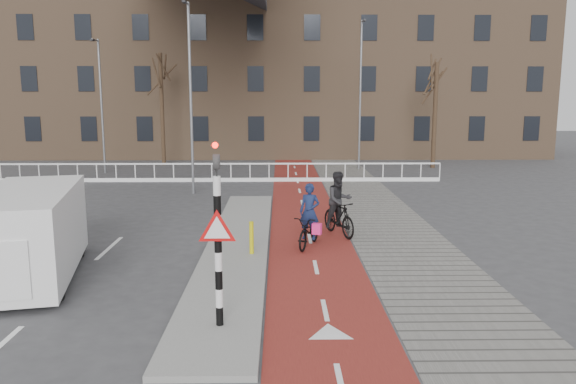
{
  "coord_description": "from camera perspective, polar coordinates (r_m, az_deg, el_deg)",
  "views": [
    {
      "loc": [
        0.55,
        -12.18,
        4.45
      ],
      "look_at": [
        0.81,
        5.0,
        1.5
      ],
      "focal_mm": 35.0,
      "sensor_mm": 36.0,
      "label": 1
    }
  ],
  "objects": [
    {
      "name": "cyclist_near",
      "position": [
        16.67,
        2.2,
        -3.45
      ],
      "size": [
        1.21,
        1.93,
        1.91
      ],
      "rotation": [
        0.0,
        0.0,
        -0.35
      ],
      "color": "black",
      "rests_on": "bike_lane"
    },
    {
      "name": "bollard",
      "position": [
        15.62,
        -3.73,
        -4.65
      ],
      "size": [
        0.12,
        0.12,
        0.91
      ],
      "primitive_type": "cylinder",
      "color": "#CAC20B",
      "rests_on": "curb_island"
    },
    {
      "name": "streetlight_left",
      "position": [
        34.27,
        -18.4,
        8.17
      ],
      "size": [
        0.12,
        0.12,
        7.6
      ],
      "primitive_type": "cylinder",
      "color": "slate",
      "rests_on": "ground"
    },
    {
      "name": "curb_island",
      "position": [
        16.81,
        -5.14,
        -5.43
      ],
      "size": [
        1.8,
        16.0,
        0.12
      ],
      "primitive_type": "cube",
      "color": "gray",
      "rests_on": "ground"
    },
    {
      "name": "bike_lane",
      "position": [
        22.64,
        1.55,
        -1.58
      ],
      "size": [
        2.5,
        60.0,
        0.01
      ],
      "primitive_type": "cube",
      "color": "maroon",
      "rests_on": "ground"
    },
    {
      "name": "tree_right",
      "position": [
        36.12,
        14.69,
        7.51
      ],
      "size": [
        0.27,
        0.27,
        6.48
      ],
      "primitive_type": "cylinder",
      "color": "black",
      "rests_on": "ground"
    },
    {
      "name": "tree_mid",
      "position": [
        37.23,
        -12.68,
        8.14
      ],
      "size": [
        0.25,
        0.25,
        7.12
      ],
      "primitive_type": "cylinder",
      "color": "black",
      "rests_on": "ground"
    },
    {
      "name": "streetlight_right",
      "position": [
        34.58,
        7.35,
        9.63
      ],
      "size": [
        0.12,
        0.12,
        8.86
      ],
      "primitive_type": "cylinder",
      "color": "slate",
      "rests_on": "ground"
    },
    {
      "name": "traffic_signal",
      "position": [
        10.52,
        -7.16,
        -3.86
      ],
      "size": [
        0.8,
        0.8,
        3.68
      ],
      "color": "black",
      "rests_on": "curb_island"
    },
    {
      "name": "cyclist_far",
      "position": [
        18.04,
        5.19,
        -1.76
      ],
      "size": [
        1.26,
        2.0,
        2.07
      ],
      "rotation": [
        0.0,
        0.0,
        0.4
      ],
      "color": "black",
      "rests_on": "bike_lane"
    },
    {
      "name": "townhouse_row",
      "position": [
        44.45,
        -5.62,
        14.04
      ],
      "size": [
        46.0,
        10.0,
        15.9
      ],
      "color": "#7F6047",
      "rests_on": "ground"
    },
    {
      "name": "railing",
      "position": [
        29.99,
        -11.53,
        1.6
      ],
      "size": [
        28.0,
        0.1,
        0.99
      ],
      "color": "silver",
      "rests_on": "ground"
    },
    {
      "name": "streetlight_near",
      "position": [
        25.9,
        -9.84,
        9.16
      ],
      "size": [
        0.12,
        0.12,
        8.5
      ],
      "primitive_type": "cylinder",
      "color": "slate",
      "rests_on": "ground"
    },
    {
      "name": "ground",
      "position": [
        12.98,
        -3.31,
        -10.33
      ],
      "size": [
        120.0,
        120.0,
        0.0
      ],
      "primitive_type": "plane",
      "color": "#38383A",
      "rests_on": "ground"
    },
    {
      "name": "van",
      "position": [
        15.09,
        -24.84,
        -3.77
      ],
      "size": [
        3.08,
        5.44,
        2.2
      ],
      "rotation": [
        0.0,
        0.0,
        0.21
      ],
      "color": "silver",
      "rests_on": "ground"
    },
    {
      "name": "sidewalk",
      "position": [
        22.93,
        8.56,
        -1.55
      ],
      "size": [
        3.0,
        60.0,
        0.01
      ],
      "primitive_type": "cube",
      "color": "slate",
      "rests_on": "ground"
    }
  ]
}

